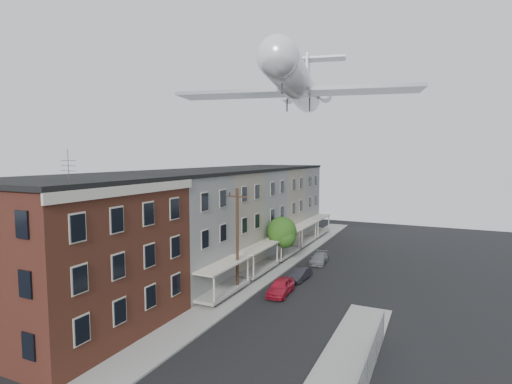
# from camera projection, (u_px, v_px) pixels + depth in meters

# --- Properties ---
(sidewalk_left) EXTENTS (3.00, 62.00, 0.12)m
(sidewalk_left) POSITION_uv_depth(u_px,v_px,m) (266.00, 273.00, 39.75)
(sidewalk_left) COLOR gray
(sidewalk_left) RESTS_ON ground
(curb_left) EXTENTS (0.15, 62.00, 0.14)m
(curb_left) POSITION_uv_depth(u_px,v_px,m) (280.00, 275.00, 39.14)
(curb_left) COLOR gray
(curb_left) RESTS_ON ground
(corner_building) EXTENTS (10.31, 12.30, 12.15)m
(corner_building) POSITION_uv_depth(u_px,v_px,m) (76.00, 254.00, 26.67)
(corner_building) COLOR #331210
(corner_building) RESTS_ON ground
(row_house_a) EXTENTS (11.98, 7.00, 10.30)m
(row_house_a) POSITION_uv_depth(u_px,v_px,m) (166.00, 231.00, 35.24)
(row_house_a) COLOR slate
(row_house_a) RESTS_ON ground
(row_house_b) EXTENTS (11.98, 7.00, 10.30)m
(row_house_b) POSITION_uv_depth(u_px,v_px,m) (208.00, 219.00, 41.56)
(row_house_b) COLOR #716A59
(row_house_b) RESTS_ON ground
(row_house_c) EXTENTS (11.98, 7.00, 10.30)m
(row_house_c) POSITION_uv_depth(u_px,v_px,m) (239.00, 211.00, 47.88)
(row_house_c) COLOR slate
(row_house_c) RESTS_ON ground
(row_house_d) EXTENTS (11.98, 7.00, 10.30)m
(row_house_d) POSITION_uv_depth(u_px,v_px,m) (262.00, 205.00, 54.20)
(row_house_d) COLOR #716A59
(row_house_d) RESTS_ON ground
(row_house_e) EXTENTS (11.98, 7.00, 10.30)m
(row_house_e) POSITION_uv_depth(u_px,v_px,m) (281.00, 199.00, 60.52)
(row_house_e) COLOR slate
(row_house_e) RESTS_ON ground
(utility_pole) EXTENTS (1.80, 0.26, 9.00)m
(utility_pole) POSITION_uv_depth(u_px,v_px,m) (237.00, 239.00, 33.96)
(utility_pole) COLOR black
(utility_pole) RESTS_ON ground
(street_tree) EXTENTS (3.22, 3.20, 5.20)m
(street_tree) POSITION_uv_depth(u_px,v_px,m) (283.00, 233.00, 42.89)
(street_tree) COLOR black
(street_tree) RESTS_ON ground
(car_near) EXTENTS (1.84, 4.10, 1.37)m
(car_near) POSITION_uv_depth(u_px,v_px,m) (281.00, 287.00, 33.76)
(car_near) COLOR #AC162B
(car_near) RESTS_ON ground
(car_mid) EXTENTS (1.36, 3.45, 1.12)m
(car_mid) POSITION_uv_depth(u_px,v_px,m) (300.00, 274.00, 37.74)
(car_mid) COLOR black
(car_mid) RESTS_ON ground
(car_far) EXTENTS (1.86, 3.95, 1.11)m
(car_far) POSITION_uv_depth(u_px,v_px,m) (319.00, 258.00, 43.52)
(car_far) COLOR slate
(car_far) RESTS_ON ground
(airplane) EXTENTS (24.12, 27.57, 7.93)m
(airplane) POSITION_uv_depth(u_px,v_px,m) (298.00, 85.00, 41.37)
(airplane) COLOR white
(airplane) RESTS_ON ground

